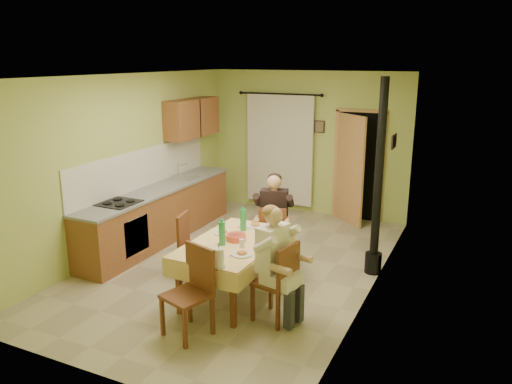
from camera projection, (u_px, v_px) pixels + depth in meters
The scene contains 17 objects.
floor at pixel (238, 265), 7.55m from camera, with size 4.00×6.00×0.01m, color tan.
room_shell at pixel (237, 146), 7.08m from camera, with size 4.04×6.04×2.82m.
kitchen_run at pixel (160, 213), 8.48m from camera, with size 0.64×3.64×1.56m.
upper_cabinets at pixel (192, 118), 9.28m from camera, with size 0.35×1.40×0.70m, color brown.
curtain at pixel (280, 149), 9.98m from camera, with size 1.70×0.07×2.22m.
doorway at pixel (355, 167), 9.35m from camera, with size 0.96×0.58×2.15m.
dining_table at pixel (234, 269), 6.49m from camera, with size 1.05×1.72×0.76m.
tableware at pixel (231, 239), 6.28m from camera, with size 0.83×1.62×0.33m.
chair_far at pixel (273, 248), 7.43m from camera, with size 0.50×0.50×0.96m.
chair_near at pixel (188, 311), 5.60m from camera, with size 0.57×0.57×1.02m.
chair_right at pixel (275, 297), 5.91m from camera, with size 0.51×0.51×0.99m.
chair_left at pixel (195, 259), 7.02m from camera, with size 0.47×0.47×0.95m.
man_far at pixel (274, 210), 7.29m from camera, with size 0.64×0.57×1.39m.
man_right at pixel (275, 251), 5.76m from camera, with size 0.54×0.63×1.39m.
stove_flue at pixel (377, 205), 7.03m from camera, with size 0.24×0.24×2.80m.
picture_back at pixel (320, 127), 9.58m from camera, with size 0.19×0.03×0.23m, color black.
picture_right at pixel (394, 141), 7.30m from camera, with size 0.03×0.31×0.21m, color brown.
Camera 1 is at (3.23, -6.22, 3.05)m, focal length 35.00 mm.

